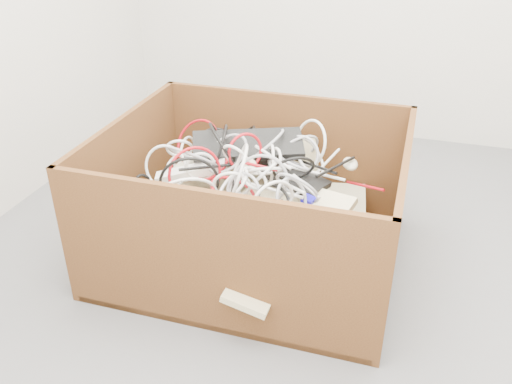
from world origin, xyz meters
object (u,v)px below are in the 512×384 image
(cardboard_box, at_px, (251,226))
(vga_plug, at_px, (308,199))
(power_strip_left, at_px, (191,172))
(power_strip_right, at_px, (186,211))

(cardboard_box, height_order, vga_plug, cardboard_box)
(cardboard_box, distance_m, power_strip_left, 0.34)
(power_strip_left, distance_m, vga_plug, 0.49)
(cardboard_box, xyz_separation_m, vga_plug, (0.25, -0.07, 0.21))
(power_strip_right, xyz_separation_m, vga_plug, (0.41, 0.21, 0.00))
(power_strip_right, relative_size, vga_plug, 5.58)
(cardboard_box, distance_m, vga_plug, 0.33)
(power_strip_right, bearing_deg, vga_plug, 57.68)
(power_strip_left, bearing_deg, vga_plug, -18.95)
(power_strip_left, relative_size, vga_plug, 6.49)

